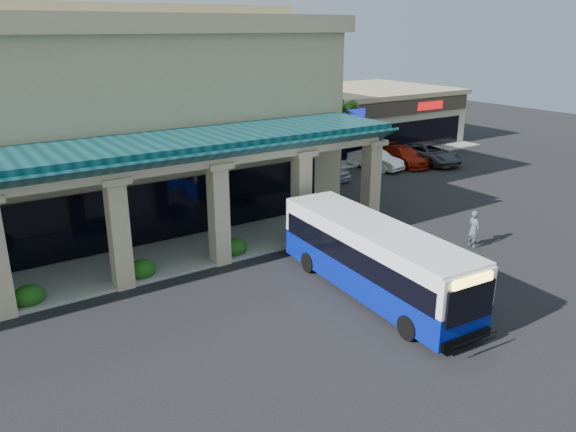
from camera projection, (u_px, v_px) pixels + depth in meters
ground at (343, 288)px, 23.26m from camera, size 110.00×110.00×0.00m
main_building at (39, 118)px, 29.85m from camera, size 30.80×14.80×11.35m
arcade at (94, 214)px, 23.50m from camera, size 30.00×6.20×5.70m
strip_mall at (331, 118)px, 50.85m from camera, size 22.50×12.50×4.90m
palm_0 at (340, 144)px, 35.34m from camera, size 2.40×2.40×6.60m
palm_1 at (323, 141)px, 38.35m from camera, size 2.40×2.40×5.80m
broadleaf_tree at (261, 139)px, 41.40m from camera, size 2.60×2.60×4.81m
transit_bus at (373, 260)px, 22.35m from camera, size 3.16×10.65×2.93m
pedestrian at (474, 229)px, 27.34m from camera, size 0.54×0.74×1.87m
car_silver at (322, 169)px, 39.72m from camera, size 2.66×4.56×1.46m
car_white at (375, 160)px, 42.55m from camera, size 2.37×4.63×1.45m
car_red at (404, 156)px, 43.75m from camera, size 2.66×5.20×1.44m
car_gray at (429, 153)px, 44.35m from camera, size 3.00×5.87×1.59m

